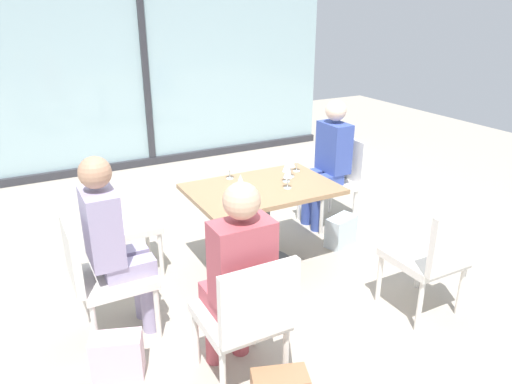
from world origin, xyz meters
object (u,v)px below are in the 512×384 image
chair_front_left (247,314)px  wine_glass_1 (230,164)px  chair_front_right (435,254)px  handbag_1 (341,231)px  cell_phone_on_table (239,192)px  chair_far_right (336,176)px  person_far_right (328,158)px  handbag_0 (117,356)px  person_side_end (113,239)px  wine_glass_2 (297,157)px  wine_glass_5 (240,181)px  coffee_cup (237,199)px  wine_glass_0 (287,167)px  wine_glass_4 (288,173)px  chair_far_left (114,219)px  person_front_left (238,273)px  dining_table_main (262,210)px  chair_side_end (100,271)px  wine_glass_3 (291,162)px

chair_front_left → wine_glass_1: (0.58, 1.45, 0.37)m
chair_front_right → handbag_1: 1.22m
cell_phone_on_table → handbag_1: 1.20m
chair_far_right → person_far_right: (-0.11, -0.00, 0.20)m
handbag_0 → chair_far_right: bearing=45.6°
chair_front_right → person_side_end: 2.17m
chair_far_right → wine_glass_2: wine_glass_2 is taller
wine_glass_5 → coffee_cup: (-0.09, -0.12, -0.09)m
person_far_right → handbag_1: person_far_right is taller
wine_glass_2 → handbag_0: wine_glass_2 is taller
wine_glass_1 → wine_glass_2: bearing=-9.6°
coffee_cup → wine_glass_5: bearing=53.2°
wine_glass_0 → wine_glass_1: same height
chair_far_right → wine_glass_2: 0.79m
chair_front_left → cell_phone_on_table: 1.28m
wine_glass_1 → cell_phone_on_table: size_ratio=1.28×
wine_glass_2 → wine_glass_4: size_ratio=1.00×
wine_glass_2 → handbag_1: wine_glass_2 is taller
wine_glass_1 → handbag_1: (0.98, -0.29, -0.72)m
chair_far_left → person_front_left: (0.36, -1.51, 0.20)m
wine_glass_0 → wine_glass_4: (-0.07, -0.13, 0.00)m
dining_table_main → person_front_left: person_front_left is taller
wine_glass_0 → wine_glass_2: (0.22, 0.18, 0.00)m
person_front_left → handbag_0: size_ratio=4.20×
chair_far_right → wine_glass_1: bearing=-172.5°
cell_phone_on_table → wine_glass_1: bearing=59.9°
person_side_end → coffee_cup: (0.91, 0.07, 0.08)m
wine_glass_5 → handbag_0: (-1.14, -0.61, -0.72)m
coffee_cup → chair_front_right: bearing=-40.9°
person_side_end → person_front_left: same height
coffee_cup → handbag_0: (-1.05, -0.49, -0.64)m
wine_glass_1 → wine_glass_5: (-0.10, -0.41, 0.00)m
chair_far_left → cell_phone_on_table: chair_far_left is taller
wine_glass_2 → handbag_0: size_ratio=0.62×
wine_glass_4 → wine_glass_2: bearing=47.8°
chair_side_end → coffee_cup: chair_side_end is taller
chair_side_end → chair_far_right: bearing=17.2°
chair_side_end → wine_glass_2: 1.91m
person_front_left → wine_glass_5: 1.07m
handbag_0 → cell_phone_on_table: bearing=51.3°
chair_front_left → person_side_end: (-0.52, 0.86, 0.20)m
person_front_left → handbag_1: 1.97m
chair_front_right → coffee_cup: size_ratio=9.67×
wine_glass_3 → cell_phone_on_table: size_ratio=1.28×
chair_far_left → handbag_0: chair_far_left is taller
chair_front_left → wine_glass_1: bearing=68.1°
chair_far_left → chair_front_left: bearing=-77.3°
chair_front_left → person_front_left: size_ratio=0.69×
dining_table_main → wine_glass_0: (0.23, 0.01, 0.34)m
chair_front_right → person_side_end: size_ratio=0.69×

